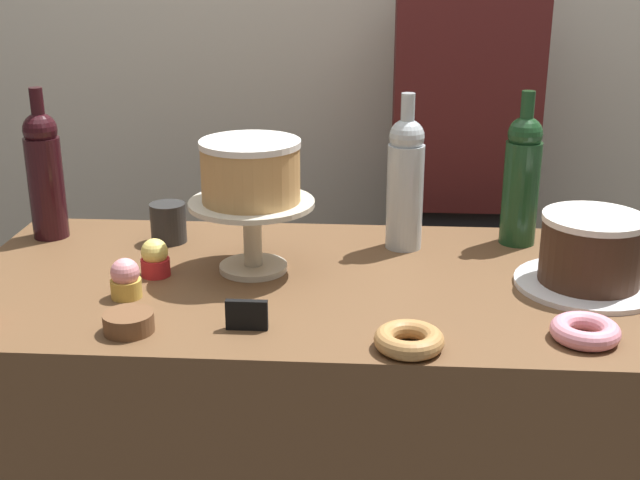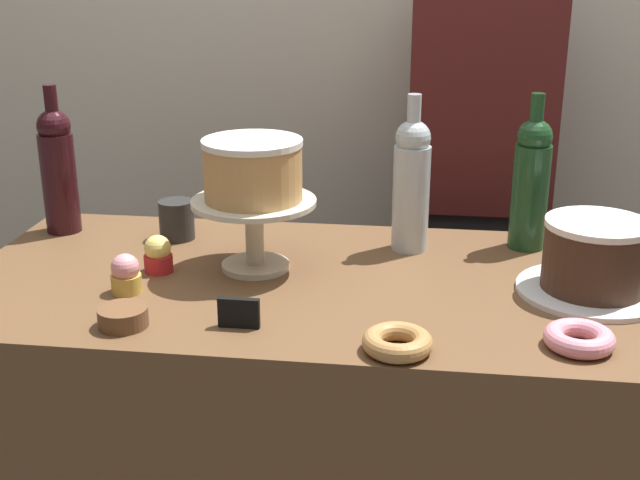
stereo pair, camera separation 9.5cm
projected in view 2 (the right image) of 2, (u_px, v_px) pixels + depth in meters
back_wall at (363, 18)px, 2.30m from camera, size 6.00×0.05×2.60m
display_counter at (320, 476)px, 1.74m from camera, size 1.38×0.67×0.89m
cake_stand_pedestal at (254, 222)px, 1.61m from camera, size 0.24×0.24×0.14m
white_layer_cake at (253, 170)px, 1.58m from camera, size 0.19×0.19×0.12m
silver_serving_platter at (591, 291)px, 1.53m from camera, size 0.27×0.27×0.01m
chocolate_round_cake at (595, 255)px, 1.50m from camera, size 0.19×0.19×0.13m
wine_bottle_dark_red at (58, 168)px, 1.81m from camera, size 0.08×0.08×0.33m
wine_bottle_clear at (411, 183)px, 1.70m from camera, size 0.08×0.08×0.33m
wine_bottle_green at (531, 181)px, 1.71m from camera, size 0.08×0.08×0.33m
cupcake_strawberry at (126, 275)px, 1.52m from camera, size 0.06×0.06×0.07m
cupcake_lemon at (159, 254)px, 1.62m from camera, size 0.06×0.06×0.07m
donut_pink at (579, 338)px, 1.32m from camera, size 0.11×0.11×0.03m
donut_maple at (397, 342)px, 1.30m from camera, size 0.11×0.11×0.03m
cookie_stack at (123, 317)px, 1.39m from camera, size 0.08×0.08×0.03m
price_sign_chalkboard at (239, 313)px, 1.38m from camera, size 0.07×0.01×0.05m
coffee_cup_ceramic at (177, 220)px, 1.80m from camera, size 0.08×0.08×0.08m
barista_figure at (475, 208)px, 2.19m from camera, size 0.36×0.22×1.60m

